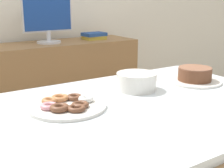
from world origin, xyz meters
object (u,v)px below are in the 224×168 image
at_px(computer_monitor, 48,20).
at_px(book_stack, 94,36).
at_px(plate_stack, 136,81).
at_px(cake_chocolate_round, 195,76).
at_px(pastry_platter, 67,105).

height_order(computer_monitor, book_stack, computer_monitor).
bearing_deg(book_stack, plate_stack, -109.94).
bearing_deg(book_stack, cake_chocolate_round, -93.20).
height_order(computer_monitor, cake_chocolate_round, computer_monitor).
bearing_deg(plate_stack, computer_monitor, 89.65).
distance_m(book_stack, cake_chocolate_round, 1.28).
bearing_deg(plate_stack, pastry_platter, -171.94).
distance_m(computer_monitor, cake_chocolate_round, 1.35).
height_order(book_stack, cake_chocolate_round, book_stack).
xyz_separation_m(book_stack, cake_chocolate_round, (-0.07, -1.28, -0.10)).
relative_size(book_stack, cake_chocolate_round, 0.67).
bearing_deg(cake_chocolate_round, pastry_platter, 179.98).
relative_size(computer_monitor, pastry_platter, 1.23).
xyz_separation_m(book_stack, plate_stack, (-0.44, -1.22, -0.09)).
distance_m(computer_monitor, pastry_platter, 1.38).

